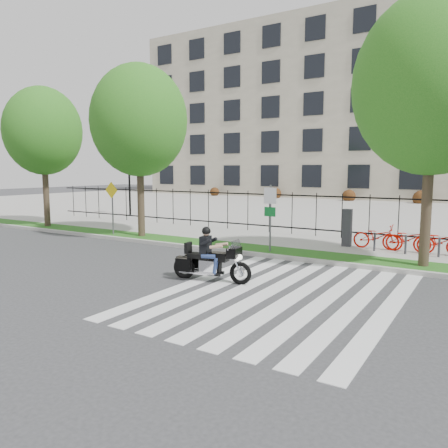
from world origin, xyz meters
The scene contains 15 objects.
ground centered at (0.00, 0.00, 0.00)m, with size 120.00×120.00×0.00m, color #323234.
curb centered at (0.00, 4.10, 0.07)m, with size 60.00×0.20×0.15m, color #A6A49C.
grass_verge centered at (0.00, 4.95, 0.07)m, with size 60.00×1.50×0.15m, color #1F4F13.
sidewalk centered at (0.00, 7.45, 0.07)m, with size 60.00×3.50×0.15m, color #9C9992.
plaza centered at (0.00, 25.00, 0.05)m, with size 80.00×34.00×0.10m, color #9C9992.
crosswalk_stripes centered at (4.83, 0.00, 0.01)m, with size 5.70×8.00×0.01m, color silver, non-canonical shape.
iron_fence centered at (0.00, 9.20, 1.15)m, with size 30.00×0.06×2.00m, color black, non-canonical shape.
office_building centered at (0.00, 44.92, 9.97)m, with size 60.00×21.90×20.15m.
lamp_post_left centered at (-12.00, 12.00, 3.21)m, with size 1.06×0.70×4.25m.
street_tree_0 centered at (-11.37, 4.95, 5.24)m, with size 4.06×4.06×7.44m.
street_tree_1 centered at (-4.50, 4.95, 5.39)m, with size 4.37×4.37×7.77m.
street_tree_2 centered at (7.55, 4.95, 5.80)m, with size 4.85×4.85×8.45m.
sign_pole_regulatory centered at (2.27, 4.58, 1.74)m, with size 0.50×0.09×2.50m.
sign_pole_warning centered at (-5.98, 4.58, 1.74)m, with size 0.78×0.09×2.49m.
motorcycle_rider centered at (2.52, 0.19, 0.64)m, with size 2.47×0.87×1.91m.
Camera 1 is at (9.35, -10.10, 3.22)m, focal length 35.00 mm.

